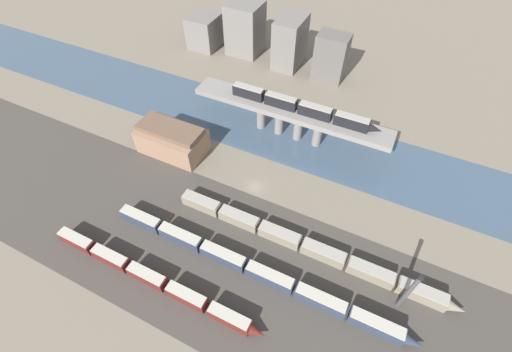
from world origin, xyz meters
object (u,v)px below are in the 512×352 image
train_yard_far (307,246)px  warehouse_building (172,139)px  train_on_bridge (301,107)px  train_yard_near (152,278)px  signal_tower (408,292)px  train_yard_mid (251,269)px

train_yard_far → warehouse_building: size_ratio=3.58×
train_on_bridge → train_yard_near: (-12.78, -61.82, -11.03)m
train_yard_near → signal_tower: bearing=20.1°
signal_tower → warehouse_building: bearing=165.1°
train_on_bridge → train_yard_far: 43.06m
train_yard_near → train_yard_far: size_ratio=0.78×
train_yard_mid → train_on_bridge: bearing=98.3°
train_on_bridge → train_yard_mid: bearing=-81.7°
train_yard_near → warehouse_building: (-20.98, 39.35, 2.81)m
signal_tower → train_on_bridge: bearing=134.0°
train_yard_mid → warehouse_building: 49.19m
train_yard_mid → warehouse_building: warehouse_building is taller
train_yard_near → train_on_bridge: bearing=78.3°
train_yard_mid → signal_tower: (33.48, 7.27, 5.71)m
train_yard_far → warehouse_building: warehouse_building is taller
train_yard_near → warehouse_building: warehouse_building is taller
signal_tower → train_yard_near: bearing=-159.9°
warehouse_building → signal_tower: signal_tower is taller
train_on_bridge → train_yard_mid: size_ratio=0.61×
train_yard_mid → train_yard_far: size_ratio=1.07×
train_yard_far → signal_tower: size_ratio=4.82×
train_yard_far → train_yard_mid: bearing=-130.3°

